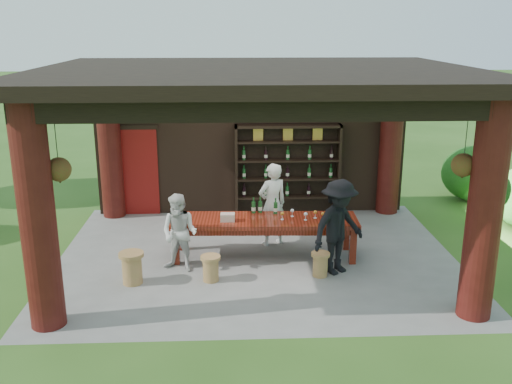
{
  "coord_description": "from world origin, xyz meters",
  "views": [
    {
      "loc": [
        -0.46,
        -9.97,
        4.21
      ],
      "look_at": [
        0.0,
        0.4,
        1.15
      ],
      "focal_mm": 40.0,
      "sensor_mm": 36.0,
      "label": 1
    }
  ],
  "objects_px": {
    "stool_near_right": "(320,264)",
    "stool_far_left": "(132,267)",
    "stool_near_left": "(211,268)",
    "host": "(272,204)",
    "tasting_table": "(264,224)",
    "napkin_basket": "(228,217)",
    "wine_shelf": "(288,170)",
    "guest_man": "(338,227)",
    "guest_woman": "(180,233)"
  },
  "relations": [
    {
      "from": "tasting_table",
      "to": "guest_woman",
      "type": "xyz_separation_m",
      "value": [
        -1.52,
        -0.56,
        0.07
      ]
    },
    {
      "from": "wine_shelf",
      "to": "tasting_table",
      "type": "height_order",
      "value": "wine_shelf"
    },
    {
      "from": "stool_near_left",
      "to": "host",
      "type": "bearing_deg",
      "value": 54.76
    },
    {
      "from": "wine_shelf",
      "to": "stool_near_right",
      "type": "relative_size",
      "value": 5.54
    },
    {
      "from": "tasting_table",
      "to": "guest_man",
      "type": "distance_m",
      "value": 1.48
    },
    {
      "from": "stool_far_left",
      "to": "napkin_basket",
      "type": "relative_size",
      "value": 2.13
    },
    {
      "from": "guest_man",
      "to": "napkin_basket",
      "type": "xyz_separation_m",
      "value": [
        -1.92,
        0.68,
        -0.03
      ]
    },
    {
      "from": "wine_shelf",
      "to": "guest_man",
      "type": "distance_m",
      "value": 3.28
    },
    {
      "from": "stool_near_right",
      "to": "host",
      "type": "xyz_separation_m",
      "value": [
        -0.73,
        1.54,
        0.6
      ]
    },
    {
      "from": "tasting_table",
      "to": "guest_woman",
      "type": "relative_size",
      "value": 2.49
    },
    {
      "from": "wine_shelf",
      "to": "stool_near_right",
      "type": "height_order",
      "value": "wine_shelf"
    },
    {
      "from": "wine_shelf",
      "to": "stool_near_left",
      "type": "bearing_deg",
      "value": -115.26
    },
    {
      "from": "wine_shelf",
      "to": "stool_near_right",
      "type": "xyz_separation_m",
      "value": [
        0.25,
        -3.37,
        -0.82
      ]
    },
    {
      "from": "stool_near_left",
      "to": "napkin_basket",
      "type": "xyz_separation_m",
      "value": [
        0.29,
        0.93,
        0.58
      ]
    },
    {
      "from": "stool_near_left",
      "to": "host",
      "type": "relative_size",
      "value": 0.27
    },
    {
      "from": "host",
      "to": "wine_shelf",
      "type": "bearing_deg",
      "value": -128.58
    },
    {
      "from": "wine_shelf",
      "to": "stool_near_left",
      "type": "distance_m",
      "value": 3.93
    },
    {
      "from": "stool_near_right",
      "to": "host",
      "type": "bearing_deg",
      "value": 115.22
    },
    {
      "from": "stool_near_right",
      "to": "guest_woman",
      "type": "bearing_deg",
      "value": 171.51
    },
    {
      "from": "tasting_table",
      "to": "guest_man",
      "type": "xyz_separation_m",
      "value": [
        1.24,
        -0.78,
        0.21
      ]
    },
    {
      "from": "tasting_table",
      "to": "napkin_basket",
      "type": "xyz_separation_m",
      "value": [
        -0.68,
        -0.1,
        0.19
      ]
    },
    {
      "from": "stool_near_left",
      "to": "host",
      "type": "xyz_separation_m",
      "value": [
        1.17,
        1.65,
        0.59
      ]
    },
    {
      "from": "guest_woman",
      "to": "guest_man",
      "type": "relative_size",
      "value": 0.83
    },
    {
      "from": "stool_far_left",
      "to": "guest_man",
      "type": "height_order",
      "value": "guest_man"
    },
    {
      "from": "wine_shelf",
      "to": "guest_woman",
      "type": "height_order",
      "value": "wine_shelf"
    },
    {
      "from": "tasting_table",
      "to": "stool_far_left",
      "type": "xyz_separation_m",
      "value": [
        -2.29,
        -1.07,
        -0.34
      ]
    },
    {
      "from": "stool_near_right",
      "to": "stool_far_left",
      "type": "relative_size",
      "value": 0.77
    },
    {
      "from": "wine_shelf",
      "to": "guest_woman",
      "type": "distance_m",
      "value": 3.73
    },
    {
      "from": "guest_man",
      "to": "wine_shelf",
      "type": "bearing_deg",
      "value": 66.18
    },
    {
      "from": "stool_near_right",
      "to": "guest_woman",
      "type": "distance_m",
      "value": 2.51
    },
    {
      "from": "tasting_table",
      "to": "stool_near_right",
      "type": "bearing_deg",
      "value": -45.0
    },
    {
      "from": "stool_near_left",
      "to": "guest_man",
      "type": "height_order",
      "value": "guest_man"
    },
    {
      "from": "stool_far_left",
      "to": "guest_man",
      "type": "distance_m",
      "value": 3.58
    },
    {
      "from": "tasting_table",
      "to": "stool_near_right",
      "type": "distance_m",
      "value": 1.36
    },
    {
      "from": "stool_far_left",
      "to": "host",
      "type": "height_order",
      "value": "host"
    },
    {
      "from": "tasting_table",
      "to": "guest_man",
      "type": "bearing_deg",
      "value": -32.04
    },
    {
      "from": "host",
      "to": "guest_man",
      "type": "relative_size",
      "value": 0.98
    },
    {
      "from": "stool_near_left",
      "to": "napkin_basket",
      "type": "height_order",
      "value": "napkin_basket"
    },
    {
      "from": "napkin_basket",
      "to": "guest_woman",
      "type": "bearing_deg",
      "value": -151.22
    },
    {
      "from": "stool_near_right",
      "to": "guest_man",
      "type": "distance_m",
      "value": 0.71
    },
    {
      "from": "wine_shelf",
      "to": "stool_far_left",
      "type": "relative_size",
      "value": 4.27
    },
    {
      "from": "stool_far_left",
      "to": "tasting_table",
      "type": "bearing_deg",
      "value": 25.08
    },
    {
      "from": "stool_near_left",
      "to": "guest_woman",
      "type": "relative_size",
      "value": 0.32
    },
    {
      "from": "tasting_table",
      "to": "guest_woman",
      "type": "distance_m",
      "value": 1.62
    },
    {
      "from": "guest_man",
      "to": "stool_near_left",
      "type": "bearing_deg",
      "value": 152.65
    },
    {
      "from": "tasting_table",
      "to": "stool_far_left",
      "type": "relative_size",
      "value": 6.28
    },
    {
      "from": "wine_shelf",
      "to": "stool_near_left",
      "type": "relative_size",
      "value": 5.27
    },
    {
      "from": "stool_near_left",
      "to": "napkin_basket",
      "type": "relative_size",
      "value": 1.73
    },
    {
      "from": "guest_man",
      "to": "napkin_basket",
      "type": "distance_m",
      "value": 2.03
    },
    {
      "from": "guest_woman",
      "to": "napkin_basket",
      "type": "height_order",
      "value": "guest_woman"
    }
  ]
}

